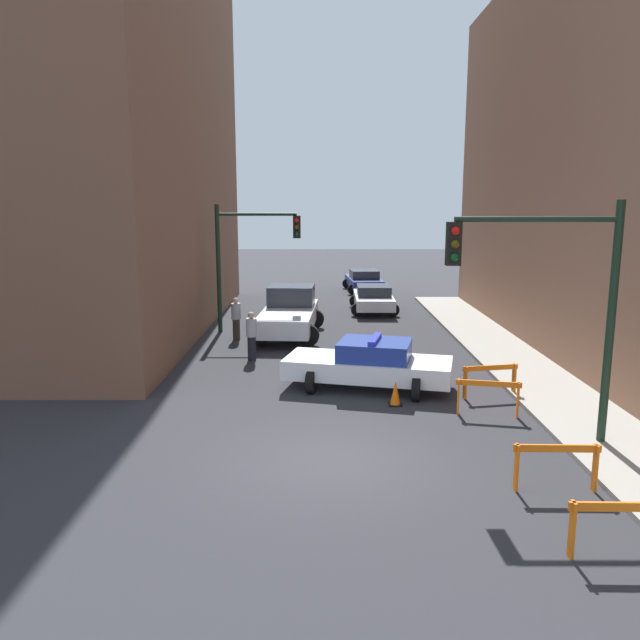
{
  "coord_description": "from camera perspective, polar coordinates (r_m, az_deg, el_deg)",
  "views": [
    {
      "loc": [
        -0.27,
        -12.17,
        5.25
      ],
      "look_at": [
        -0.18,
        7.45,
        1.56
      ],
      "focal_mm": 35.0,
      "sensor_mm": 36.0,
      "label": 1
    }
  ],
  "objects": [
    {
      "name": "traffic_light_far",
      "position": [
        25.55,
        -7.12,
        6.41
      ],
      "size": [
        3.44,
        0.35,
        5.2
      ],
      "color": "black",
      "rests_on": "ground_plane"
    },
    {
      "name": "white_truck",
      "position": [
        25.07,
        -3.07,
        0.66
      ],
      "size": [
        2.85,
        5.51,
        1.9
      ],
      "rotation": [
        0.0,
        0.0,
        -0.06
      ],
      "color": "silver",
      "rests_on": "ground_plane"
    },
    {
      "name": "sidewalk_right",
      "position": [
        14.73,
        26.34,
        -11.13
      ],
      "size": [
        2.4,
        44.0,
        0.12
      ],
      "color": "#9E998E",
      "rests_on": "ground_plane"
    },
    {
      "name": "parked_car_near",
      "position": [
        30.59,
        4.66,
        2.02
      ],
      "size": [
        2.33,
        4.33,
        1.31
      ],
      "rotation": [
        0.0,
        0.0,
        -0.02
      ],
      "color": "silver",
      "rests_on": "ground_plane"
    },
    {
      "name": "pedestrian_crossing",
      "position": [
        21.13,
        -6.53,
        -1.4
      ],
      "size": [
        0.51,
        0.51,
        1.66
      ],
      "rotation": [
        0.0,
        0.0,
        0.69
      ],
      "color": "black",
      "rests_on": "ground_plane"
    },
    {
      "name": "barrier_front",
      "position": [
        10.7,
        25.62,
        -16.11
      ],
      "size": [
        1.6,
        0.19,
        0.9
      ],
      "rotation": [
        0.0,
        0.0,
        -0.02
      ],
      "color": "orange",
      "rests_on": "ground_plane"
    },
    {
      "name": "parked_car_mid",
      "position": [
        37.6,
        3.77,
        3.64
      ],
      "size": [
        2.49,
        4.43,
        1.31
      ],
      "rotation": [
        0.0,
        0.0,
        0.08
      ],
      "color": "navy",
      "rests_on": "ground_plane"
    },
    {
      "name": "pedestrian_corner",
      "position": [
        24.35,
        -7.93,
        0.17
      ],
      "size": [
        0.48,
        0.48,
        1.66
      ],
      "rotation": [
        0.0,
        0.0,
        0.42
      ],
      "color": "#382D23",
      "rests_on": "ground_plane"
    },
    {
      "name": "barrier_corner",
      "position": [
        17.71,
        15.04,
        -4.89
      ],
      "size": [
        1.58,
        0.45,
        0.9
      ],
      "rotation": [
        0.0,
        0.0,
        0.2
      ],
      "color": "orange",
      "rests_on": "ground_plane"
    },
    {
      "name": "traffic_light_near",
      "position": [
        13.99,
        20.7,
        2.9
      ],
      "size": [
        3.64,
        0.35,
        5.2
      ],
      "color": "black",
      "rests_on": "sidewalk_right"
    },
    {
      "name": "barrier_mid",
      "position": [
        12.51,
        20.56,
        -11.8
      ],
      "size": [
        1.6,
        0.19,
        0.9
      ],
      "rotation": [
        0.0,
        0.0,
        -0.02
      ],
      "color": "orange",
      "rests_on": "ground_plane"
    },
    {
      "name": "barrier_back",
      "position": [
        16.19,
        14.87,
        -6.35
      ],
      "size": [
        1.58,
        0.45,
        0.9
      ],
      "rotation": [
        0.0,
        0.0,
        -0.2
      ],
      "color": "orange",
      "rests_on": "ground_plane"
    },
    {
      "name": "building_corner_left",
      "position": [
        29.42,
        -25.84,
        22.46
      ],
      "size": [
        14.0,
        20.0,
        23.54
      ],
      "color": "brown",
      "rests_on": "ground_plane"
    },
    {
      "name": "police_car",
      "position": [
        17.9,
        4.31,
        -4.02
      ],
      "size": [
        5.0,
        3.03,
        1.52
      ],
      "rotation": [
        0.0,
        0.0,
        1.34
      ],
      "color": "white",
      "rests_on": "ground_plane"
    },
    {
      "name": "traffic_cone",
      "position": [
        16.62,
        6.66,
        -6.69
      ],
      "size": [
        0.36,
        0.36,
        0.66
      ],
      "color": "black",
      "rests_on": "ground_plane"
    },
    {
      "name": "ground_plane",
      "position": [
        13.26,
        0.94,
        -12.67
      ],
      "size": [
        120.0,
        120.0,
        0.0
      ],
      "primitive_type": "plane",
      "color": "#2D2D33"
    }
  ]
}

